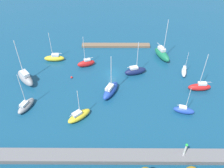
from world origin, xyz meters
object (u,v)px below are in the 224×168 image
sailboat_yellow_mid_basin (54,58)px  mooring_buoy_red (72,77)px  sailboat_navy_far_north (135,71)px  sailboat_red_by_breakwater (200,87)px  sailboat_blue_center_basin (110,90)px  sailboat_gray_lone_south (26,106)px  harbor_beacon (185,149)px  sailboat_green_west_end (162,54)px  sailboat_yellow_inner_mooring (79,116)px  sailboat_white_lone_north (184,71)px  pier_dock (116,45)px  sailboat_blue_outer_mooring (184,110)px  sailboat_red_off_beacon (86,63)px  sailboat_gray_far_south (25,78)px

sailboat_yellow_mid_basin → mooring_buoy_red: 10.47m
sailboat_navy_far_north → sailboat_red_by_breakwater: (-16.67, 6.70, -0.05)m
sailboat_blue_center_basin → sailboat_yellow_mid_basin: bearing=76.1°
sailboat_gray_lone_south → sailboat_navy_far_north: sailboat_navy_far_north is taller
harbor_beacon → sailboat_green_west_end: size_ratio=0.28×
sailboat_gray_lone_south → mooring_buoy_red: sailboat_gray_lone_south is taller
sailboat_yellow_inner_mooring → sailboat_white_lone_north: sailboat_yellow_inner_mooring is taller
sailboat_yellow_inner_mooring → sailboat_gray_lone_south: 13.75m
mooring_buoy_red → sailboat_navy_far_north: bearing=-173.6°
pier_dock → mooring_buoy_red: bearing=52.8°
sailboat_blue_center_basin → sailboat_white_lone_north: bearing=-41.8°
sailboat_blue_outer_mooring → pier_dock: bearing=132.3°
sailboat_red_off_beacon → sailboat_yellow_mid_basin: 10.34m
sailboat_red_off_beacon → sailboat_yellow_mid_basin: sailboat_red_off_beacon is taller
sailboat_navy_far_north → mooring_buoy_red: bearing=170.4°
sailboat_red_off_beacon → sailboat_gray_lone_south: (13.33, 17.26, -0.12)m
mooring_buoy_red → sailboat_gray_far_south: bearing=8.4°
sailboat_gray_lone_south → pier_dock: bearing=-14.6°
sailboat_green_west_end → sailboat_blue_outer_mooring: bearing=-19.8°
sailboat_white_lone_north → harbor_beacon: bearing=-0.3°
harbor_beacon → sailboat_gray_far_south: bearing=-31.7°
sailboat_white_lone_north → sailboat_blue_outer_mooring: size_ratio=0.95×
harbor_beacon → sailboat_white_lone_north: size_ratio=0.49×
sailboat_navy_far_north → sailboat_gray_far_south: bearing=171.2°
sailboat_blue_center_basin → sailboat_yellow_mid_basin: size_ratio=1.21×
sailboat_blue_center_basin → sailboat_gray_far_south: sailboat_gray_far_south is taller
harbor_beacon → sailboat_gray_lone_south: sailboat_gray_lone_south is taller
pier_dock → sailboat_gray_far_south: 30.99m
sailboat_blue_center_basin → mooring_buoy_red: 12.78m
pier_dock → sailboat_yellow_inner_mooring: (8.87, 31.52, 0.69)m
sailboat_red_off_beacon → sailboat_navy_far_north: size_ratio=0.96×
harbor_beacon → sailboat_gray_far_south: size_ratio=0.28×
sailboat_green_west_end → sailboat_navy_far_north: (8.81, 7.95, -0.32)m
sailboat_red_off_beacon → sailboat_blue_outer_mooring: 31.16m
sailboat_red_by_breakwater → sailboat_red_off_beacon: bearing=-19.6°
sailboat_red_off_beacon → sailboat_green_west_end: bearing=172.6°
sailboat_gray_lone_south → sailboat_gray_far_south: bearing=38.6°
pier_dock → sailboat_green_west_end: bearing=154.9°
sailboat_blue_center_basin → sailboat_white_lone_north: 22.59m
sailboat_red_by_breakwater → sailboat_blue_outer_mooring: (5.92, 8.19, -0.19)m
sailboat_navy_far_north → mooring_buoy_red: 18.17m
pier_dock → sailboat_blue_center_basin: 23.04m
sailboat_gray_lone_south → sailboat_blue_outer_mooring: (-38.42, 1.22, -0.09)m
sailboat_green_west_end → sailboat_navy_far_north: size_ratio=1.26×
sailboat_gray_lone_south → mooring_buoy_red: (-9.63, -11.63, -0.68)m
sailboat_white_lone_north → pier_dock: bearing=-114.7°
sailboat_blue_center_basin → sailboat_green_west_end: bearing=-17.7°
pier_dock → sailboat_white_lone_north: bearing=143.1°
sailboat_navy_far_north → sailboat_red_by_breakwater: bearing=-37.9°
sailboat_blue_outer_mooring → sailboat_yellow_inner_mooring: bearing=-161.8°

